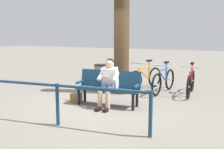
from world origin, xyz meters
The scene contains 10 objects.
ground_plane centered at (0.00, 0.00, 0.00)m, with size 40.00×40.00×0.00m, color slate.
bench centered at (-0.17, -0.21, 0.51)m, with size 1.61×0.51×0.87m.
person_reading centered at (-0.23, -0.05, 0.66)m, with size 0.50×0.77×1.20m.
handbag centered at (0.72, -0.11, 0.12)m, with size 0.30×0.14×0.24m, color olive.
tree_trunk centered at (0.00, -1.59, 1.83)m, with size 0.45×0.45×3.66m, color #4C3823.
litter_bin centered at (0.68, -1.59, 0.42)m, with size 0.41×0.41×0.83m.
bicycle_silver centered at (-1.96, -2.13, 0.36)m, with size 0.48×1.68×0.94m.
bicycle_orange centered at (-1.17, -2.11, 0.36)m, with size 0.50×1.66×0.94m.
bicycle_red centered at (-0.53, -2.34, 0.36)m, with size 0.73×1.57×0.94m.
railing_fence centered at (0.19, 1.55, 0.61)m, with size 3.81×0.24×0.85m.
Camera 1 is at (-2.82, 6.01, 1.90)m, focal length 43.95 mm.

